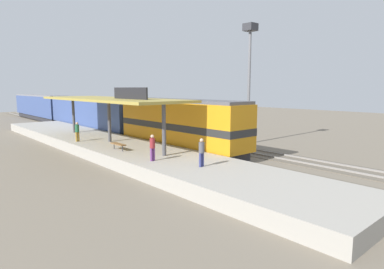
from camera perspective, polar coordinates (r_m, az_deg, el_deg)
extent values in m
plane|color=#706656|center=(33.03, -3.92, -1.55)|extent=(120.00, 120.00, 0.00)
cube|color=#5F5649|center=(31.87, -6.77, -1.91)|extent=(3.20, 110.00, 0.04)
cube|color=gray|center=(31.46, -7.85, -1.95)|extent=(0.10, 110.00, 0.16)
cube|color=gray|center=(32.26, -5.72, -1.66)|extent=(0.10, 110.00, 0.16)
cube|color=#5F5649|center=(34.64, -0.50, -1.04)|extent=(3.20, 110.00, 0.04)
cube|color=gray|center=(34.17, -1.41, -1.07)|extent=(0.10, 110.00, 0.16)
cube|color=gray|center=(35.10, 0.39, -0.82)|extent=(0.10, 110.00, 0.16)
cube|color=#9E998E|center=(29.47, -14.17, -2.07)|extent=(6.00, 44.00, 0.90)
cylinder|color=#47474C|center=(22.38, -4.94, 0.80)|extent=(0.28, 0.28, 3.60)
cylinder|color=#47474C|center=(29.17, -14.32, 2.28)|extent=(0.28, 0.28, 3.60)
cylinder|color=#47474C|center=(36.45, -20.08, 3.16)|extent=(0.28, 0.28, 3.60)
cube|color=#A38E3D|center=(29.05, -14.46, 6.01)|extent=(5.20, 18.00, 0.20)
cube|color=black|center=(25.88, -10.85, 7.12)|extent=(0.12, 4.80, 0.90)
cylinder|color=#333338|center=(24.62, -12.10, -2.42)|extent=(0.07, 0.07, 0.42)
cylinder|color=#333338|center=(25.75, -13.52, -2.01)|extent=(0.07, 0.07, 0.42)
cube|color=brown|center=(25.14, -12.84, -1.65)|extent=(0.44, 1.70, 0.08)
cube|color=#28282D|center=(28.58, -2.16, -2.02)|extent=(2.60, 13.60, 0.70)
cube|color=orange|center=(28.28, -2.18, 2.17)|extent=(2.90, 14.40, 3.50)
cube|color=#515156|center=(28.15, -2.20, 5.96)|extent=(2.78, 14.11, 0.24)
cube|color=#282828|center=(28.31, -2.18, 1.64)|extent=(2.93, 14.43, 0.56)
cube|color=#28282D|center=(43.89, -17.18, 1.18)|extent=(2.60, 19.20, 0.70)
cube|color=#384C84|center=(43.71, -17.29, 3.78)|extent=(2.90, 20.00, 3.30)
cube|color=slate|center=(43.62, -17.39, 6.10)|extent=(2.78, 19.60, 0.24)
cube|color=#28282D|center=(63.37, -24.95, 2.81)|extent=(2.60, 19.20, 0.70)
cube|color=#384C84|center=(63.24, -25.06, 4.62)|extent=(2.90, 20.00, 3.30)
cube|color=slate|center=(63.18, -25.16, 6.22)|extent=(2.78, 19.60, 0.24)
cube|color=#28282D|center=(41.98, -8.83, 1.15)|extent=(2.50, 11.20, 0.70)
cube|color=#6B6056|center=(41.81, -8.88, 3.39)|extent=(2.80, 12.00, 2.60)
cube|color=#554D45|center=(41.72, -8.92, 5.33)|extent=(2.69, 11.76, 0.24)
cylinder|color=slate|center=(32.80, 9.95, 7.93)|extent=(0.28, 0.28, 11.00)
cube|color=#333338|center=(33.31, 10.20, 18.05)|extent=(1.10, 1.10, 0.70)
cylinder|color=#663375|center=(21.01, -7.14, -3.53)|extent=(0.16, 0.16, 0.84)
cylinder|color=#663375|center=(21.11, -6.73, -3.47)|extent=(0.16, 0.16, 0.84)
cylinder|color=maroon|center=(20.92, -6.97, -1.51)|extent=(0.34, 0.34, 0.64)
sphere|color=tan|center=(20.85, -6.99, -0.33)|extent=(0.23, 0.23, 0.23)
cylinder|color=olive|center=(30.18, -19.61, -0.39)|extent=(0.16, 0.16, 0.84)
cylinder|color=olive|center=(30.25, -19.30, -0.35)|extent=(0.16, 0.16, 0.84)
cylinder|color=#23603D|center=(30.12, -19.52, 1.02)|extent=(0.34, 0.34, 0.64)
sphere|color=tan|center=(30.07, -19.56, 1.84)|extent=(0.23, 0.23, 0.23)
cylinder|color=navy|center=(19.31, 1.48, -4.50)|extent=(0.16, 0.16, 0.84)
cylinder|color=navy|center=(19.43, 1.87, -4.42)|extent=(0.16, 0.16, 0.84)
cylinder|color=#4C4C51|center=(19.22, 1.69, -2.31)|extent=(0.34, 0.34, 0.64)
sphere|color=tan|center=(19.15, 1.69, -1.03)|extent=(0.23, 0.23, 0.23)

